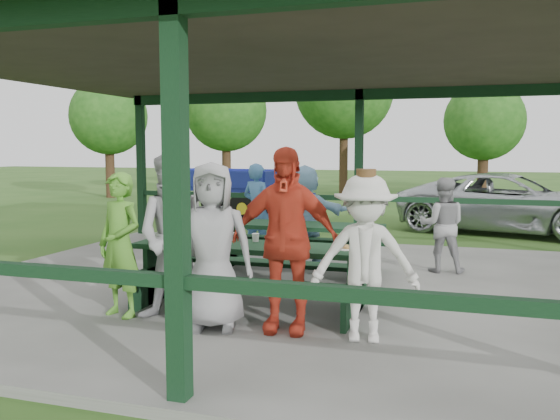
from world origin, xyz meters
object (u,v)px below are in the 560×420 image
(picnic_table_far, at_px, (296,242))
(contestant_red, at_px, (285,240))
(contestant_white_fedora, at_px, (365,258))
(contestant_green, at_px, (120,245))
(contestant_grey_mid, at_px, (212,246))
(pickup_truck, at_px, (510,203))
(picnic_table_near, at_px, (253,267))
(spectator_blue, at_px, (257,208))
(spectator_grey, at_px, (442,225))
(spectator_lblue, at_px, (305,214))
(contestant_grey_left, at_px, (176,238))
(farm_trailer, at_px, (228,193))

(picnic_table_far, bearing_deg, contestant_red, -76.29)
(contestant_white_fedora, bearing_deg, contestant_green, 169.30)
(contestant_grey_mid, bearing_deg, pickup_truck, 51.70)
(picnic_table_near, distance_m, contestant_green, 1.54)
(contestant_green, distance_m, spectator_blue, 4.24)
(contestant_grey_mid, distance_m, contestant_red, 0.76)
(contestant_white_fedora, relative_size, spectator_grey, 1.17)
(contestant_green, distance_m, spectator_grey, 4.87)
(contestant_grey_mid, relative_size, spectator_grey, 1.21)
(contestant_green, relative_size, spectator_lblue, 1.00)
(contestant_grey_left, xyz_separation_m, pickup_truck, (3.95, 8.97, -0.32))
(picnic_table_near, height_order, contestant_green, contestant_green)
(contestant_green, height_order, contestant_white_fedora, contestant_white_fedora)
(contestant_grey_left, height_order, pickup_truck, contestant_grey_left)
(contestant_grey_mid, distance_m, spectator_blue, 4.48)
(picnic_table_far, height_order, contestant_green, contestant_green)
(pickup_truck, height_order, farm_trailer, farm_trailer)
(contestant_grey_left, xyz_separation_m, contestant_grey_mid, (0.49, -0.15, -0.04))
(contestant_grey_mid, xyz_separation_m, pickup_truck, (3.47, 9.12, -0.27))
(contestant_white_fedora, height_order, farm_trailer, contestant_white_fedora)
(spectator_lblue, distance_m, spectator_grey, 2.17)
(contestant_grey_mid, relative_size, spectator_lblue, 1.08)
(contestant_green, relative_size, farm_trailer, 0.38)
(contestant_grey_left, relative_size, contestant_grey_mid, 1.05)
(picnic_table_far, bearing_deg, farm_trailer, 119.97)
(contestant_red, xyz_separation_m, pickup_truck, (2.72, 8.98, -0.35))
(contestant_green, bearing_deg, contestant_grey_mid, 10.00)
(picnic_table_near, height_order, contestant_grey_mid, contestant_grey_mid)
(contestant_red, xyz_separation_m, spectator_blue, (-1.81, 4.21, -0.14))
(spectator_lblue, relative_size, farm_trailer, 0.37)
(contestant_white_fedora, distance_m, spectator_grey, 3.65)
(farm_trailer, bearing_deg, picnic_table_near, -57.10)
(contestant_green, relative_size, spectator_grey, 1.12)
(contestant_green, bearing_deg, contestant_red, 16.50)
(contestant_white_fedora, xyz_separation_m, spectator_lblue, (-1.59, 3.67, -0.01))
(picnic_table_far, height_order, spectator_grey, spectator_grey)
(contestant_white_fedora, relative_size, spectator_blue, 1.04)
(contestant_grey_left, relative_size, spectator_blue, 1.14)
(spectator_grey, bearing_deg, picnic_table_far, 15.74)
(picnic_table_near, relative_size, spectator_grey, 1.96)
(contestant_red, height_order, pickup_truck, contestant_red)
(contestant_green, xyz_separation_m, farm_trailer, (-2.69, 9.61, -0.17))
(pickup_truck, distance_m, farm_trailer, 7.35)
(spectator_blue, bearing_deg, contestant_grey_left, 115.75)
(contestant_white_fedora, relative_size, pickup_truck, 0.34)
(picnic_table_far, relative_size, pickup_truck, 0.52)
(spectator_blue, xyz_separation_m, farm_trailer, (-2.79, 5.37, -0.17))
(contestant_red, bearing_deg, picnic_table_far, 100.34)
(contestant_grey_left, distance_m, contestant_white_fedora, 2.07)
(picnic_table_near, distance_m, farm_trailer, 9.66)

